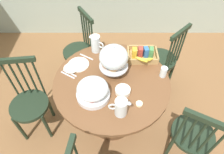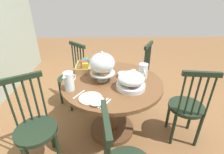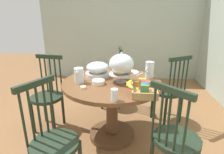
% 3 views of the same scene
% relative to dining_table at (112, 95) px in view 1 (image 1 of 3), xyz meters
% --- Properties ---
extents(ground_plane, '(10.00, 10.00, 0.00)m').
position_rel_dining_table_xyz_m(ground_plane, '(0.09, -0.01, -0.51)').
color(ground_plane, brown).
extents(dining_table, '(1.13, 1.13, 0.74)m').
position_rel_dining_table_xyz_m(dining_table, '(0.00, 0.00, 0.00)').
color(dining_table, brown).
rests_on(dining_table, ground_plane).
extents(windsor_chair_near_window, '(0.45, 0.45, 0.97)m').
position_rel_dining_table_xyz_m(windsor_chair_near_window, '(0.75, -0.43, -0.06)').
color(windsor_chair_near_window, '#1E2D1E').
rests_on(windsor_chair_near_window, ground_plane).
extents(windsor_chair_by_cabinet, '(0.47, 0.47, 0.97)m').
position_rel_dining_table_xyz_m(windsor_chair_by_cabinet, '(0.64, 0.59, -0.06)').
color(windsor_chair_by_cabinet, '#1E2D1E').
rests_on(windsor_chair_by_cabinet, ground_plane).
extents(windsor_chair_facing_door, '(0.46, 0.46, 0.97)m').
position_rel_dining_table_xyz_m(windsor_chair_facing_door, '(-0.42, 0.75, -0.06)').
color(windsor_chair_facing_door, '#1E2D1E').
rests_on(windsor_chair_facing_door, ground_plane).
extents(windsor_chair_far_side, '(0.40, 0.40, 0.97)m').
position_rel_dining_table_xyz_m(windsor_chair_far_side, '(-0.86, -0.07, -0.06)').
color(windsor_chair_far_side, '#1E2D1E').
rests_on(windsor_chair_far_side, ground_plane).
extents(pastry_stand_with_dome, '(0.28, 0.28, 0.34)m').
position_rel_dining_table_xyz_m(pastry_stand_with_dome, '(0.02, 0.10, 0.43)').
color(pastry_stand_with_dome, silver).
rests_on(pastry_stand_with_dome, dining_table).
extents(fruit_platter_covered, '(0.30, 0.30, 0.18)m').
position_rel_dining_table_xyz_m(fruit_platter_covered, '(-0.16, -0.19, 0.31)').
color(fruit_platter_covered, silver).
rests_on(fruit_platter_covered, dining_table).
extents(orange_juice_pitcher, '(0.19, 0.11, 0.17)m').
position_rel_dining_table_xyz_m(orange_juice_pitcher, '(0.08, -0.36, 0.31)').
color(orange_juice_pitcher, silver).
rests_on(orange_juice_pitcher, dining_table).
extents(milk_pitcher, '(0.17, 0.12, 0.19)m').
position_rel_dining_table_xyz_m(milk_pitcher, '(-0.17, 0.44, 0.32)').
color(milk_pitcher, silver).
rests_on(milk_pitcher, dining_table).
extents(cereal_basket, '(0.32, 0.30, 0.12)m').
position_rel_dining_table_xyz_m(cereal_basket, '(0.33, 0.32, 0.28)').
color(cereal_basket, tan).
rests_on(cereal_basket, dining_table).
extents(china_plate_large, '(0.22, 0.22, 0.01)m').
position_rel_dining_table_xyz_m(china_plate_large, '(-0.34, 0.21, 0.23)').
color(china_plate_large, white).
rests_on(china_plate_large, dining_table).
extents(china_plate_small, '(0.15, 0.15, 0.01)m').
position_rel_dining_table_xyz_m(china_plate_small, '(-0.41, 0.15, 0.25)').
color(china_plate_small, white).
rests_on(china_plate_small, china_plate_large).
extents(cereal_bowl, '(0.14, 0.14, 0.04)m').
position_rel_dining_table_xyz_m(cereal_bowl, '(0.10, -0.14, 0.25)').
color(cereal_bowl, white).
rests_on(cereal_bowl, dining_table).
extents(drinking_glass, '(0.06, 0.06, 0.11)m').
position_rel_dining_table_xyz_m(drinking_glass, '(0.50, 0.06, 0.28)').
color(drinking_glass, silver).
rests_on(drinking_glass, dining_table).
extents(butter_dish, '(0.06, 0.06, 0.02)m').
position_rel_dining_table_xyz_m(butter_dish, '(0.24, -0.28, 0.24)').
color(butter_dish, beige).
rests_on(butter_dish, dining_table).
extents(table_knife, '(0.15, 0.10, 0.01)m').
position_rel_dining_table_xyz_m(table_knife, '(-0.42, 0.09, 0.23)').
color(table_knife, silver).
rests_on(table_knife, dining_table).
extents(dinner_fork, '(0.15, 0.10, 0.01)m').
position_rel_dining_table_xyz_m(dinner_fork, '(-0.43, 0.07, 0.23)').
color(dinner_fork, silver).
rests_on(dinner_fork, dining_table).
extents(soup_spoon, '(0.15, 0.10, 0.01)m').
position_rel_dining_table_xyz_m(soup_spoon, '(-0.27, 0.33, 0.23)').
color(soup_spoon, silver).
rests_on(soup_spoon, dining_table).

